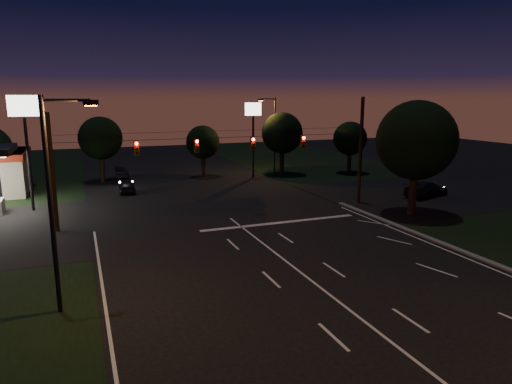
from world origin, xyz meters
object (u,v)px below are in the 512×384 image
utility_pole_right (358,203)px  car_oncoming_a (127,186)px  tree_right_near (415,141)px  car_oncoming_b (122,171)px  car_cross (426,189)px

utility_pole_right → car_oncoming_a: (-18.22, 11.69, 0.62)m
utility_pole_right → tree_right_near: size_ratio=1.03×
utility_pole_right → car_oncoming_b: (-17.85, 20.86, 0.68)m
car_oncoming_a → car_cross: bearing=158.2°
tree_right_near → car_oncoming_b: (-19.37, 25.69, -4.99)m
utility_pole_right → car_oncoming_b: size_ratio=2.17×
car_oncoming_b → car_cross: bearing=144.6°
utility_pole_right → car_cross: utility_pole_right is taller
car_oncoming_a → car_oncoming_b: (0.38, 9.17, 0.07)m
tree_right_near → car_cross: bearing=39.6°
tree_right_near → car_cross: size_ratio=1.74×
utility_pole_right → tree_right_near: (1.53, -4.83, 5.68)m
utility_pole_right → car_oncoming_a: 21.66m
car_oncoming_a → car_cross: (25.35, -11.89, 0.11)m
car_oncoming_b → car_oncoming_a: bearing=92.4°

